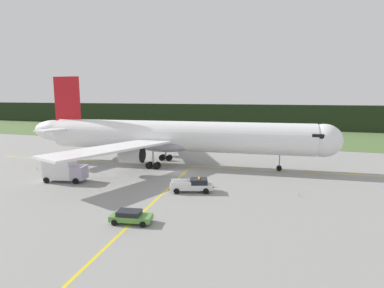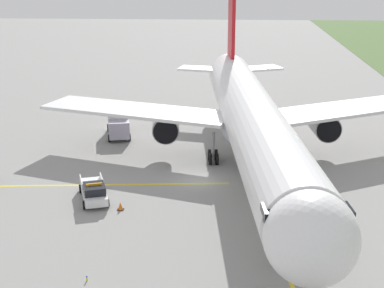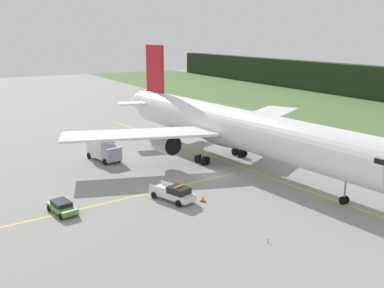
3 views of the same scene
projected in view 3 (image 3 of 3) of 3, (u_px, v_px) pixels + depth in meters
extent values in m
plane|color=gray|center=(215.00, 175.00, 59.50)|extent=(320.00, 320.00, 0.00)
cube|color=yellow|center=(236.00, 165.00, 64.08)|extent=(77.18, 7.70, 0.01)
cube|color=yellow|center=(112.00, 202.00, 50.16)|extent=(3.82, 36.71, 0.01)
cylinder|color=white|center=(237.00, 128.00, 62.74)|extent=(48.75, 10.13, 5.53)
ellipsoid|color=white|center=(147.00, 102.00, 83.14)|extent=(9.20, 4.97, 4.15)
ellipsoid|color=#A4A6B6|center=(226.00, 135.00, 65.03)|extent=(13.48, 7.02, 3.04)
cube|color=white|center=(262.00, 116.00, 75.14)|extent=(15.56, 21.57, 0.35)
cylinder|color=#B2B2B2|center=(256.00, 129.00, 72.21)|extent=(3.93, 3.20, 2.86)
cylinder|color=black|center=(264.00, 131.00, 70.71)|extent=(0.37, 2.63, 2.63)
cube|color=white|center=(140.00, 134.00, 61.91)|extent=(12.26, 22.17, 0.35)
cylinder|color=#B2B2B2|center=(166.00, 143.00, 62.52)|extent=(3.93, 3.20, 2.86)
cylinder|color=black|center=(173.00, 146.00, 61.02)|extent=(0.37, 2.63, 2.63)
cube|color=red|center=(155.00, 73.00, 79.15)|extent=(5.46, 0.96, 9.97)
cube|color=white|center=(171.00, 100.00, 82.79)|extent=(5.55, 7.42, 0.28)
cube|color=white|center=(137.00, 103.00, 78.79)|extent=(4.51, 7.25, 0.28)
cylinder|color=gray|center=(345.00, 188.00, 49.06)|extent=(0.20, 0.20, 2.77)
cylinder|color=black|center=(346.00, 200.00, 49.54)|extent=(0.92, 0.30, 0.90)
cylinder|color=black|center=(343.00, 201.00, 49.25)|extent=(0.92, 0.30, 0.90)
cylinder|color=gray|center=(240.00, 144.00, 68.33)|extent=(0.28, 0.28, 2.77)
cylinder|color=black|center=(241.00, 154.00, 67.91)|extent=(1.22, 0.41, 1.20)
cylinder|color=black|center=(244.00, 153.00, 68.30)|extent=(1.22, 0.41, 1.20)
cylinder|color=black|center=(235.00, 152.00, 69.02)|extent=(1.22, 0.41, 1.20)
cylinder|color=black|center=(238.00, 151.00, 69.41)|extent=(1.22, 0.41, 1.20)
cylinder|color=gray|center=(202.00, 151.00, 64.30)|extent=(0.28, 0.28, 2.77)
cylinder|color=black|center=(207.00, 160.00, 64.28)|extent=(1.22, 0.41, 1.20)
cylinder|color=black|center=(203.00, 161.00, 63.88)|extent=(1.22, 0.41, 1.20)
cylinder|color=black|center=(201.00, 158.00, 65.38)|extent=(1.22, 0.41, 1.20)
cylinder|color=black|center=(197.00, 159.00, 64.99)|extent=(1.22, 0.41, 1.20)
cube|color=white|center=(172.00, 194.00, 50.48)|extent=(6.07, 3.72, 0.70)
cube|color=black|center=(179.00, 190.00, 49.65)|extent=(2.76, 2.47, 0.70)
cube|color=white|center=(169.00, 184.00, 51.91)|extent=(2.64, 0.98, 0.45)
cube|color=white|center=(158.00, 189.00, 50.54)|extent=(2.64, 0.98, 0.45)
cube|color=orange|center=(179.00, 187.00, 49.54)|extent=(0.64, 1.38, 0.16)
cylinder|color=black|center=(191.00, 198.00, 50.05)|extent=(0.80, 0.47, 0.76)
cylinder|color=black|center=(179.00, 203.00, 48.58)|extent=(0.80, 0.47, 0.76)
cylinder|color=black|center=(166.00, 191.00, 52.55)|extent=(0.80, 0.47, 0.76)
cylinder|color=black|center=(154.00, 195.00, 51.08)|extent=(0.80, 0.47, 0.76)
cube|color=#AEA6C0|center=(112.00, 154.00, 64.64)|extent=(2.39, 2.76, 2.00)
cube|color=silver|center=(101.00, 147.00, 66.72)|extent=(4.67, 3.29, 2.93)
cylinder|color=#99999E|center=(104.00, 158.00, 66.49)|extent=(0.77, 0.27, 1.04)
cylinder|color=#99999E|center=(98.00, 156.00, 67.70)|extent=(0.77, 0.27, 1.04)
cylinder|color=black|center=(119.00, 159.00, 65.67)|extent=(0.94, 0.45, 0.90)
cylinder|color=black|center=(105.00, 162.00, 64.09)|extent=(0.94, 0.45, 0.90)
cylinder|color=black|center=(103.00, 153.00, 68.92)|extent=(0.94, 0.45, 0.90)
cylinder|color=black|center=(89.00, 156.00, 67.35)|extent=(0.94, 0.45, 0.90)
cube|color=#56913D|center=(62.00, 208.00, 46.82)|extent=(4.45, 2.51, 0.55)
cube|color=black|center=(61.00, 203.00, 46.86)|extent=(2.59, 1.97, 0.45)
cylinder|color=black|center=(77.00, 212.00, 46.37)|extent=(0.62, 0.29, 0.60)
cylinder|color=black|center=(60.00, 217.00, 45.23)|extent=(0.62, 0.29, 0.60)
cylinder|color=black|center=(65.00, 204.00, 48.55)|extent=(0.62, 0.29, 0.60)
cylinder|color=black|center=(49.00, 208.00, 47.41)|extent=(0.62, 0.29, 0.60)
cube|color=black|center=(203.00, 201.00, 50.23)|extent=(0.57, 0.57, 0.03)
cone|color=orange|center=(203.00, 198.00, 50.14)|extent=(0.44, 0.44, 0.69)
cylinder|color=yellow|center=(268.00, 241.00, 40.26)|extent=(0.10, 0.10, 0.27)
sphere|color=blue|center=(268.00, 239.00, 40.21)|extent=(0.12, 0.12, 0.12)
cylinder|color=yellow|center=(108.00, 143.00, 76.58)|extent=(0.10, 0.10, 0.36)
sphere|color=blue|center=(108.00, 141.00, 76.53)|extent=(0.12, 0.12, 0.12)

